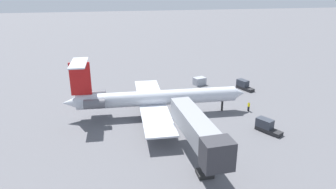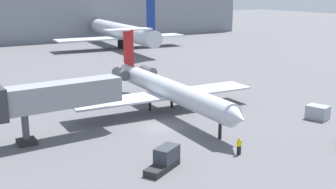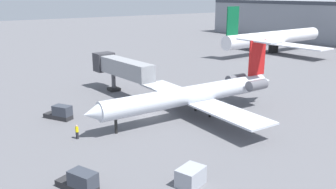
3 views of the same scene
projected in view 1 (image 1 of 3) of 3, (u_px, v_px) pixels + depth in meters
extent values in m
cube|color=#5B5B60|center=(190.00, 122.00, 49.29)|extent=(400.00, 400.00, 0.10)
cylinder|color=silver|center=(158.00, 98.00, 50.77)|extent=(3.41, 26.42, 2.47)
cone|color=silver|center=(238.00, 93.00, 52.84)|extent=(2.43, 2.28, 2.35)
cone|color=silver|center=(70.00, 103.00, 48.68)|extent=(2.19, 2.67, 2.10)
cube|color=silver|center=(148.00, 91.00, 56.92)|extent=(11.58, 4.80, 0.24)
cube|color=silver|center=(157.00, 120.00, 44.96)|extent=(11.58, 4.80, 0.24)
cylinder|color=#595960|center=(96.00, 94.00, 51.10)|extent=(1.61, 3.25, 1.50)
cylinder|color=#595960|center=(94.00, 104.00, 47.14)|extent=(1.61, 3.25, 1.50)
cube|color=red|center=(80.00, 79.00, 47.62)|extent=(0.35, 3.21, 5.27)
cube|color=silver|center=(79.00, 63.00, 46.74)|extent=(6.88, 2.64, 0.20)
cylinder|color=black|center=(222.00, 106.00, 53.17)|extent=(0.36, 0.36, 1.80)
cylinder|color=black|center=(146.00, 107.00, 52.69)|extent=(0.36, 0.36, 1.80)
cylinder|color=black|center=(147.00, 114.00, 49.73)|extent=(0.36, 0.36, 1.80)
cube|color=gray|center=(196.00, 127.00, 37.12)|extent=(13.90, 3.44, 2.60)
cube|color=#333338|center=(217.00, 154.00, 31.24)|extent=(2.59, 3.34, 3.20)
cylinder|color=#4C4C51|center=(205.00, 163.00, 35.02)|extent=(0.70, 0.70, 3.29)
cube|color=#262626|center=(205.00, 173.00, 35.50)|extent=(1.80, 1.80, 0.50)
cube|color=black|center=(248.00, 109.00, 53.10)|extent=(0.33, 0.25, 0.85)
cube|color=yellow|center=(249.00, 105.00, 52.85)|extent=(0.41, 0.27, 0.60)
sphere|color=tan|center=(249.00, 103.00, 52.70)|extent=(0.24, 0.24, 0.24)
cube|color=#262628|center=(245.00, 88.00, 63.68)|extent=(4.23, 2.77, 0.60)
cube|color=#333842|center=(243.00, 83.00, 63.98)|extent=(2.75, 2.18, 1.30)
cube|color=#262628|center=(269.00, 130.00, 45.61)|extent=(4.17, 3.17, 0.60)
cube|color=#333842|center=(265.00, 123.00, 45.85)|extent=(2.78, 2.39, 1.30)
cube|color=#999EA8|center=(199.00, 81.00, 66.58)|extent=(2.46, 2.89, 1.62)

